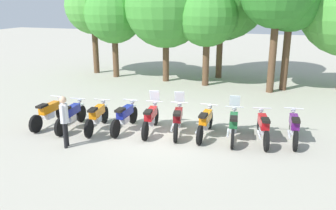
# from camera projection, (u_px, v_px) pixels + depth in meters

# --- Properties ---
(ground_plane) EXTENTS (80.00, 80.00, 0.00)m
(ground_plane) POSITION_uv_depth(u_px,v_px,m) (164.00, 133.00, 12.39)
(ground_plane) COLOR #ADA899
(motorcycle_0) EXTENTS (0.62, 2.19, 0.99)m
(motorcycle_0) POSITION_uv_depth(u_px,v_px,m) (49.00, 112.00, 13.06)
(motorcycle_0) COLOR black
(motorcycle_0) RESTS_ON ground_plane
(motorcycle_1) EXTENTS (0.62, 2.19, 0.99)m
(motorcycle_1) POSITION_uv_depth(u_px,v_px,m) (71.00, 115.00, 12.76)
(motorcycle_1) COLOR black
(motorcycle_1) RESTS_ON ground_plane
(motorcycle_2) EXTENTS (0.62, 2.18, 0.99)m
(motorcycle_2) POSITION_uv_depth(u_px,v_px,m) (97.00, 116.00, 12.63)
(motorcycle_2) COLOR black
(motorcycle_2) RESTS_ON ground_plane
(motorcycle_3) EXTENTS (0.62, 2.19, 0.99)m
(motorcycle_3) POSITION_uv_depth(u_px,v_px,m) (125.00, 116.00, 12.60)
(motorcycle_3) COLOR black
(motorcycle_3) RESTS_ON ground_plane
(motorcycle_4) EXTENTS (0.62, 2.18, 1.37)m
(motorcycle_4) POSITION_uv_depth(u_px,v_px,m) (151.00, 118.00, 12.41)
(motorcycle_4) COLOR black
(motorcycle_4) RESTS_ON ground_plane
(motorcycle_5) EXTENTS (0.70, 2.16, 1.37)m
(motorcycle_5) POSITION_uv_depth(u_px,v_px,m) (178.00, 119.00, 12.26)
(motorcycle_5) COLOR black
(motorcycle_5) RESTS_ON ground_plane
(motorcycle_6) EXTENTS (0.62, 2.19, 0.99)m
(motorcycle_6) POSITION_uv_depth(u_px,v_px,m) (205.00, 122.00, 12.02)
(motorcycle_6) COLOR black
(motorcycle_6) RESTS_ON ground_plane
(motorcycle_7) EXTENTS (0.62, 2.19, 1.37)m
(motorcycle_7) POSITION_uv_depth(u_px,v_px,m) (233.00, 124.00, 11.74)
(motorcycle_7) COLOR black
(motorcycle_7) RESTS_ON ground_plane
(motorcycle_8) EXTENTS (0.69, 2.17, 0.99)m
(motorcycle_8) POSITION_uv_depth(u_px,v_px,m) (263.00, 127.00, 11.58)
(motorcycle_8) COLOR black
(motorcycle_8) RESTS_ON ground_plane
(motorcycle_9) EXTENTS (0.62, 2.19, 0.99)m
(motorcycle_9) POSITION_uv_depth(u_px,v_px,m) (294.00, 127.00, 11.58)
(motorcycle_9) COLOR black
(motorcycle_9) RESTS_ON ground_plane
(person_0) EXTENTS (0.28, 0.41, 1.68)m
(person_0) POSITION_uv_depth(u_px,v_px,m) (64.00, 118.00, 10.96)
(person_0) COLOR black
(person_0) RESTS_ON ground_plane
(tree_0) EXTENTS (3.44, 3.44, 5.90)m
(tree_0) POSITION_uv_depth(u_px,v_px,m) (93.00, 6.00, 21.56)
(tree_0) COLOR brown
(tree_0) RESTS_ON ground_plane
(tree_1) EXTENTS (3.44, 3.44, 5.46)m
(tree_1) POSITION_uv_depth(u_px,v_px,m) (114.00, 14.00, 20.50)
(tree_1) COLOR brown
(tree_1) RESTS_ON ground_plane
(tree_2) EXTENTS (4.52, 4.52, 6.43)m
(tree_2) POSITION_uv_depth(u_px,v_px,m) (166.00, 7.00, 19.24)
(tree_2) COLOR brown
(tree_2) RESTS_ON ground_plane
(tree_4) EXTENTS (3.27, 3.27, 5.38)m
(tree_4) POSITION_uv_depth(u_px,v_px,m) (207.00, 16.00, 18.33)
(tree_4) COLOR brown
(tree_4) RESTS_ON ground_plane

